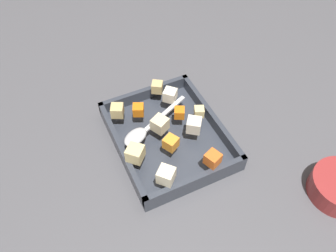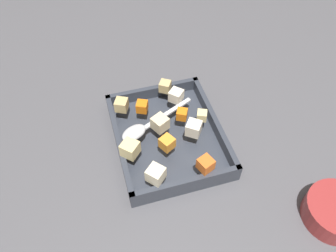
{
  "view_description": "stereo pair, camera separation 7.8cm",
  "coord_description": "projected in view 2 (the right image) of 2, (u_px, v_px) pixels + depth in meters",
  "views": [
    {
      "loc": [
        -0.43,
        0.21,
        0.66
      ],
      "look_at": [
        0.01,
        0.01,
        0.06
      ],
      "focal_mm": 36.32,
      "sensor_mm": 36.0,
      "label": 1
    },
    {
      "loc": [
        -0.46,
        0.14,
        0.66
      ],
      "look_at": [
        0.01,
        0.01,
        0.06
      ],
      "focal_mm": 36.32,
      "sensor_mm": 36.0,
      "label": 2
    }
  ],
  "objects": [
    {
      "name": "ground_plane",
      "position": [
        172.0,
        145.0,
        0.81
      ],
      "size": [
        4.0,
        4.0,
        0.0
      ],
      "primitive_type": "plane",
      "color": "#4C4C51"
    },
    {
      "name": "parsnip_chunk_near_left",
      "position": [
        194.0,
        128.0,
        0.77
      ],
      "size": [
        0.04,
        0.04,
        0.03
      ],
      "primitive_type": "cube",
      "rotation": [
        0.0,
        0.0,
        5.65
      ],
      "color": "silver",
      "rests_on": "baking_dish"
    },
    {
      "name": "potato_chunk_corner_ne",
      "position": [
        130.0,
        149.0,
        0.73
      ],
      "size": [
        0.05,
        0.05,
        0.03
      ],
      "primitive_type": "cube",
      "rotation": [
        0.0,
        0.0,
        0.79
      ],
      "color": "#E0CC89",
      "rests_on": "baking_dish"
    },
    {
      "name": "potato_chunk_heap_side",
      "position": [
        160.0,
        123.0,
        0.77
      ],
      "size": [
        0.04,
        0.04,
        0.03
      ],
      "primitive_type": "cube",
      "rotation": [
        0.0,
        0.0,
        3.62
      ],
      "color": "beige",
      "rests_on": "baking_dish"
    },
    {
      "name": "serving_spoon",
      "position": [
        139.0,
        130.0,
        0.77
      ],
      "size": [
        0.1,
        0.19,
        0.02
      ],
      "rotation": [
        0.0,
        0.0,
        5.14
      ],
      "color": "silver",
      "rests_on": "baking_dish"
    },
    {
      "name": "baking_dish",
      "position": [
        168.0,
        137.0,
        0.81
      ],
      "size": [
        0.29,
        0.24,
        0.05
      ],
      "color": "#333842",
      "rests_on": "ground_plane"
    },
    {
      "name": "carrot_chunk_heap_top",
      "position": [
        142.0,
        107.0,
        0.81
      ],
      "size": [
        0.03,
        0.03,
        0.03
      ],
      "primitive_type": "cube",
      "rotation": [
        0.0,
        0.0,
        4.29
      ],
      "color": "orange",
      "rests_on": "baking_dish"
    },
    {
      "name": "potato_chunk_near_spoon",
      "position": [
        156.0,
        174.0,
        0.69
      ],
      "size": [
        0.05,
        0.05,
        0.03
      ],
      "primitive_type": "cube",
      "rotation": [
        0.0,
        0.0,
        0.74
      ],
      "color": "beige",
      "rests_on": "baking_dish"
    },
    {
      "name": "carrot_chunk_front_center",
      "position": [
        182.0,
        114.0,
        0.8
      ],
      "size": [
        0.03,
        0.03,
        0.02
      ],
      "primitive_type": "cube",
      "rotation": [
        0.0,
        0.0,
        2.67
      ],
      "color": "orange",
      "rests_on": "baking_dish"
    },
    {
      "name": "carrot_chunk_back_center",
      "position": [
        167.0,
        143.0,
        0.74
      ],
      "size": [
        0.04,
        0.04,
        0.03
      ],
      "primitive_type": "cube",
      "rotation": [
        0.0,
        0.0,
        0.5
      ],
      "color": "orange",
      "rests_on": "baking_dish"
    },
    {
      "name": "parsnip_chunk_near_right",
      "position": [
        176.0,
        96.0,
        0.83
      ],
      "size": [
        0.04,
        0.04,
        0.03
      ],
      "primitive_type": "cube",
      "rotation": [
        0.0,
        0.0,
        2.36
      ],
      "color": "silver",
      "rests_on": "baking_dish"
    },
    {
      "name": "potato_chunk_under_handle",
      "position": [
        202.0,
        116.0,
        0.8
      ],
      "size": [
        0.03,
        0.03,
        0.02
      ],
      "primitive_type": "cube",
      "rotation": [
        0.0,
        0.0,
        1.16
      ],
      "color": "#E0CC89",
      "rests_on": "baking_dish"
    },
    {
      "name": "potato_chunk_mid_left",
      "position": [
        122.0,
        105.0,
        0.81
      ],
      "size": [
        0.04,
        0.04,
        0.03
      ],
      "primitive_type": "cube",
      "rotation": [
        0.0,
        0.0,
        4.26
      ],
      "color": "tan",
      "rests_on": "baking_dish"
    },
    {
      "name": "small_prep_bowl",
      "position": [
        335.0,
        211.0,
        0.68
      ],
      "size": [
        0.13,
        0.13,
        0.05
      ],
      "primitive_type": "cylinder",
      "color": "maroon",
      "rests_on": "ground_plane"
    },
    {
      "name": "potato_chunk_mid_right",
      "position": [
        165.0,
        86.0,
        0.85
      ],
      "size": [
        0.04,
        0.04,
        0.03
      ],
      "primitive_type": "cube",
      "rotation": [
        0.0,
        0.0,
        5.71
      ],
      "color": "tan",
      "rests_on": "baking_dish"
    },
    {
      "name": "carrot_chunk_corner_sw",
      "position": [
        206.0,
        164.0,
        0.71
      ],
      "size": [
        0.04,
        0.04,
        0.03
      ],
      "primitive_type": "cube",
      "rotation": [
        0.0,
        0.0,
        5.09
      ],
      "color": "orange",
      "rests_on": "baking_dish"
    }
  ]
}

